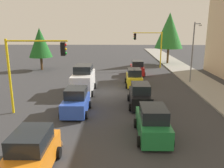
% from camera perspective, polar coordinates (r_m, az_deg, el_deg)
% --- Properties ---
extents(ground_plane, '(120.00, 120.00, 0.00)m').
position_cam_1_polar(ground_plane, '(23.63, -0.13, -1.96)').
color(ground_plane, '#353538').
extents(sidewalk_kerb, '(80.00, 4.00, 0.15)m').
position_cam_1_polar(sidewalk_kerb, '(30.13, 20.50, 0.84)').
color(sidewalk_kerb, gray).
rests_on(sidewalk_kerb, ground).
extents(lane_arrow_near, '(2.40, 1.10, 1.10)m').
position_cam_1_polar(lane_arrow_near, '(13.44, -14.78, -15.61)').
color(lane_arrow_near, silver).
rests_on(lane_arrow_near, ground).
extents(traffic_signal_near_right, '(0.36, 4.59, 5.68)m').
position_cam_1_polar(traffic_signal_near_right, '(18.00, -19.16, 5.24)').
color(traffic_signal_near_right, yellow).
rests_on(traffic_signal_near_right, ground).
extents(traffic_signal_far_left, '(0.36, 4.59, 5.67)m').
position_cam_1_polar(traffic_signal_far_left, '(37.13, 9.35, 10.07)').
color(traffic_signal_far_left, yellow).
rests_on(traffic_signal_far_left, ground).
extents(street_lamp_curbside, '(2.15, 0.28, 7.00)m').
position_cam_1_polar(street_lamp_curbside, '(27.77, 19.63, 8.79)').
color(street_lamp_curbside, slate).
rests_on(street_lamp_curbside, ground).
extents(tree_roadside_far, '(4.79, 4.79, 8.78)m').
position_cam_1_polar(tree_roadside_far, '(41.66, 14.00, 12.71)').
color(tree_roadside_far, brown).
rests_on(tree_roadside_far, ground).
extents(tree_opposite_side, '(3.47, 3.47, 6.30)m').
position_cam_1_polar(tree_opposite_side, '(36.64, -17.39, 9.73)').
color(tree_opposite_side, brown).
rests_on(tree_opposite_side, ground).
extents(delivery_van_white, '(4.80, 2.22, 2.77)m').
position_cam_1_polar(delivery_van_white, '(23.38, -7.07, 1.01)').
color(delivery_van_white, white).
rests_on(delivery_van_white, ground).
extents(car_yellow, '(3.89, 1.95, 1.98)m').
position_cam_1_polar(car_yellow, '(25.90, 5.48, 1.47)').
color(car_yellow, yellow).
rests_on(car_yellow, ground).
extents(car_green, '(4.03, 2.03, 1.98)m').
position_cam_1_polar(car_green, '(14.28, 10.01, -9.49)').
color(car_green, '#1E7238').
rests_on(car_green, ground).
extents(car_blue, '(3.65, 2.06, 1.98)m').
position_cam_1_polar(car_blue, '(17.97, -8.90, -4.41)').
color(car_blue, blue).
rests_on(car_blue, ground).
extents(car_orange, '(4.13, 2.08, 1.98)m').
position_cam_1_polar(car_orange, '(11.52, -19.48, -16.26)').
color(car_orange, orange).
rests_on(car_orange, ground).
extents(car_red, '(3.79, 1.98, 1.98)m').
position_cam_1_polar(car_red, '(31.91, 6.25, 3.87)').
color(car_red, red).
rests_on(car_red, ground).
extents(car_black, '(3.99, 1.98, 1.98)m').
position_cam_1_polar(car_black, '(19.46, 6.96, -2.88)').
color(car_black, black).
rests_on(car_black, ground).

